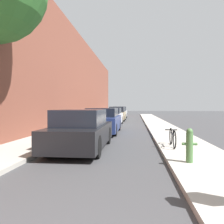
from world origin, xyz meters
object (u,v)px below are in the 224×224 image
object	(u,v)px
parked_car_white	(111,117)
fire_hydrant	(190,145)
bicycle	(173,137)
parked_car_silver	(120,113)
parked_car_black	(81,131)
parked_car_champagne	(117,114)
parked_car_navy	(103,121)

from	to	relation	value
parked_car_white	fire_hydrant	bearing A→B (deg)	-75.62
fire_hydrant	bicycle	bearing A→B (deg)	91.26
fire_hydrant	parked_car_white	bearing A→B (deg)	104.38
parked_car_silver	bicycle	world-z (taller)	parked_car_silver
parked_car_black	fire_hydrant	xyz separation A→B (m)	(3.27, -2.05, -0.11)
parked_car_champagne	parked_car_silver	bearing A→B (deg)	90.86
parked_car_navy	parked_car_black	bearing A→B (deg)	-90.60
parked_car_silver	bicycle	distance (m)	21.88
parked_car_champagne	fire_hydrant	xyz separation A→B (m)	(3.30, -18.73, -0.14)
parked_car_black	parked_car_white	xyz separation A→B (m)	(-0.07, 10.98, 0.00)
parked_car_champagne	parked_car_silver	distance (m)	5.25
parked_car_navy	parked_car_white	bearing A→B (deg)	91.26
parked_car_champagne	bicycle	world-z (taller)	parked_car_champagne
bicycle	parked_car_navy	bearing A→B (deg)	123.75
fire_hydrant	parked_car_silver	bearing A→B (deg)	98.01
parked_car_navy	fire_hydrant	xyz separation A→B (m)	(3.21, -7.25, -0.12)
parked_car_black	parked_car_champagne	distance (m)	16.68
parked_car_navy	parked_car_white	distance (m)	5.79
parked_car_navy	bicycle	world-z (taller)	parked_car_navy
fire_hydrant	parked_car_navy	bearing A→B (deg)	113.92
parked_car_silver	parked_car_champagne	bearing A→B (deg)	-89.14
parked_car_champagne	bicycle	xyz separation A→B (m)	(3.25, -16.38, -0.27)
parked_car_black	fire_hydrant	size ratio (longest dim) A/B	5.01
parked_car_black	bicycle	size ratio (longest dim) A/B	2.90
parked_car_navy	bicycle	bearing A→B (deg)	-57.12
parked_car_white	parked_car_champagne	size ratio (longest dim) A/B	1.00
parked_car_navy	parked_car_white	world-z (taller)	parked_car_navy
parked_car_white	fire_hydrant	size ratio (longest dim) A/B	5.25
parked_car_black	parked_car_navy	world-z (taller)	parked_car_navy
parked_car_black	bicycle	distance (m)	3.24
parked_car_champagne	bicycle	size ratio (longest dim) A/B	3.03
fire_hydrant	bicycle	world-z (taller)	fire_hydrant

